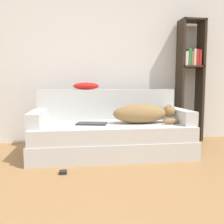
% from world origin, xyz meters
% --- Properties ---
extents(wall_back, '(7.52, 0.06, 2.70)m').
position_xyz_m(wall_back, '(0.00, 2.49, 1.35)').
color(wall_back, silver).
rests_on(wall_back, ground_plane).
extents(couch, '(1.91, 0.93, 0.38)m').
position_xyz_m(couch, '(0.21, 1.72, 0.19)').
color(couch, silver).
rests_on(couch, ground_plane).
extents(couch_backrest, '(1.87, 0.15, 0.41)m').
position_xyz_m(couch_backrest, '(0.21, 2.11, 0.58)').
color(couch_backrest, silver).
rests_on(couch_backrest, couch).
extents(couch_arm_left, '(0.15, 0.74, 0.17)m').
position_xyz_m(couch_arm_left, '(-0.67, 1.71, 0.46)').
color(couch_arm_left, silver).
rests_on(couch_arm_left, couch).
extents(couch_arm_right, '(0.15, 0.74, 0.17)m').
position_xyz_m(couch_arm_right, '(1.09, 1.71, 0.46)').
color(couch_arm_right, silver).
rests_on(couch_arm_right, couch).
extents(dog, '(0.79, 0.31, 0.24)m').
position_xyz_m(dog, '(0.60, 1.66, 0.50)').
color(dog, olive).
rests_on(dog, couch).
extents(laptop, '(0.40, 0.29, 0.02)m').
position_xyz_m(laptop, '(-0.03, 1.67, 0.39)').
color(laptop, '#2D2D30').
rests_on(laptop, couch).
extents(throw_pillow, '(0.35, 0.15, 0.10)m').
position_xyz_m(throw_pillow, '(-0.08, 2.09, 0.84)').
color(throw_pillow, red).
rests_on(throw_pillow, couch_backrest).
extents(bookshelf, '(0.36, 0.26, 1.81)m').
position_xyz_m(bookshelf, '(1.50, 2.31, 1.03)').
color(bookshelf, '#2D2319').
rests_on(bookshelf, ground_plane).
extents(power_adapter, '(0.07, 0.07, 0.03)m').
position_xyz_m(power_adapter, '(-0.35, 1.06, 0.02)').
color(power_adapter, black).
rests_on(power_adapter, ground_plane).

